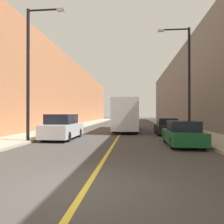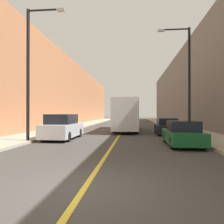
{
  "view_description": "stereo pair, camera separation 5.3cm",
  "coord_description": "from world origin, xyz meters",
  "px_view_note": "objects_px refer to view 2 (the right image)",
  "views": [
    {
      "loc": [
        1.19,
        -5.43,
        1.89
      ],
      "look_at": [
        -0.42,
        11.09,
        1.99
      ],
      "focal_mm": 35.0,
      "sensor_mm": 36.0,
      "label": 1
    },
    {
      "loc": [
        1.25,
        -5.43,
        1.89
      ],
      "look_at": [
        -0.42,
        11.09,
        1.99
      ],
      "focal_mm": 35.0,
      "sensor_mm": 36.0,
      "label": 2
    }
  ],
  "objects_px": {
    "car_right_near": "(183,134)",
    "car_right_mid": "(167,127)",
    "bus": "(127,114)",
    "street_lamp_left": "(31,66)",
    "street_lamp_right": "(187,75)",
    "parked_suv_left": "(63,127)"
  },
  "relations": [
    {
      "from": "bus",
      "to": "street_lamp_left",
      "type": "distance_m",
      "value": 12.57
    },
    {
      "from": "parked_suv_left",
      "to": "car_right_near",
      "type": "bearing_deg",
      "value": -17.15
    },
    {
      "from": "car_right_near",
      "to": "street_lamp_left",
      "type": "relative_size",
      "value": 0.5
    },
    {
      "from": "parked_suv_left",
      "to": "car_right_near",
      "type": "relative_size",
      "value": 1.15
    },
    {
      "from": "car_right_near",
      "to": "car_right_mid",
      "type": "distance_m",
      "value": 6.72
    },
    {
      "from": "car_right_near",
      "to": "car_right_mid",
      "type": "xyz_separation_m",
      "value": [
        0.08,
        6.72,
        0.0
      ]
    },
    {
      "from": "car_right_mid",
      "to": "parked_suv_left",
      "type": "bearing_deg",
      "value": -152.43
    },
    {
      "from": "parked_suv_left",
      "to": "street_lamp_right",
      "type": "height_order",
      "value": "street_lamp_right"
    },
    {
      "from": "car_right_mid",
      "to": "street_lamp_left",
      "type": "xyz_separation_m",
      "value": [
        -9.51,
        -6.4,
        4.25
      ]
    },
    {
      "from": "car_right_near",
      "to": "car_right_mid",
      "type": "height_order",
      "value": "car_right_mid"
    },
    {
      "from": "bus",
      "to": "car_right_near",
      "type": "height_order",
      "value": "bus"
    },
    {
      "from": "street_lamp_right",
      "to": "car_right_near",
      "type": "bearing_deg",
      "value": -106.21
    },
    {
      "from": "car_right_mid",
      "to": "street_lamp_left",
      "type": "relative_size",
      "value": 0.52
    },
    {
      "from": "bus",
      "to": "car_right_mid",
      "type": "bearing_deg",
      "value": -49.28
    },
    {
      "from": "car_right_near",
      "to": "bus",
      "type": "bearing_deg",
      "value": 108.17
    },
    {
      "from": "street_lamp_left",
      "to": "bus",
      "type": "bearing_deg",
      "value": 61.49
    },
    {
      "from": "parked_suv_left",
      "to": "car_right_mid",
      "type": "xyz_separation_m",
      "value": [
        8.12,
        4.24,
        -0.19
      ]
    },
    {
      "from": "street_lamp_right",
      "to": "car_right_mid",
      "type": "bearing_deg",
      "value": 117.31
    },
    {
      "from": "bus",
      "to": "car_right_mid",
      "type": "xyz_separation_m",
      "value": [
        3.7,
        -4.3,
        -1.11
      ]
    },
    {
      "from": "car_right_near",
      "to": "street_lamp_left",
      "type": "distance_m",
      "value": 10.35
    },
    {
      "from": "car_right_mid",
      "to": "street_lamp_left",
      "type": "bearing_deg",
      "value": -146.07
    },
    {
      "from": "bus",
      "to": "car_right_mid",
      "type": "height_order",
      "value": "bus"
    }
  ]
}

